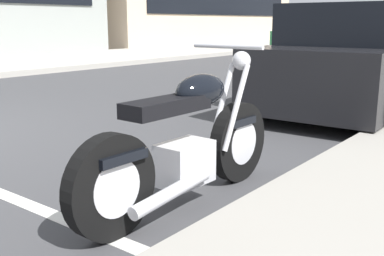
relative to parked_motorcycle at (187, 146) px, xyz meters
name	(u,v)px	position (x,y,z in m)	size (l,w,h in m)	color
sidewalk_far_curb	(153,53)	(11.27, 10.69, -0.36)	(120.00, 5.00, 0.14)	#ADA89E
parking_stall_stripe	(84,227)	(-0.73, 0.26, -0.43)	(0.12, 2.20, 0.01)	silver
parked_motorcycle	(187,146)	(0.00, 0.00, 0.00)	(2.02, 0.62, 1.12)	black
parked_car_second_in_row	(355,62)	(4.40, 0.33, 0.27)	(4.18, 1.90, 1.53)	black
car_opposite_curb	(309,36)	(18.48, 7.32, 0.21)	(4.59, 2.03, 1.37)	#236638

